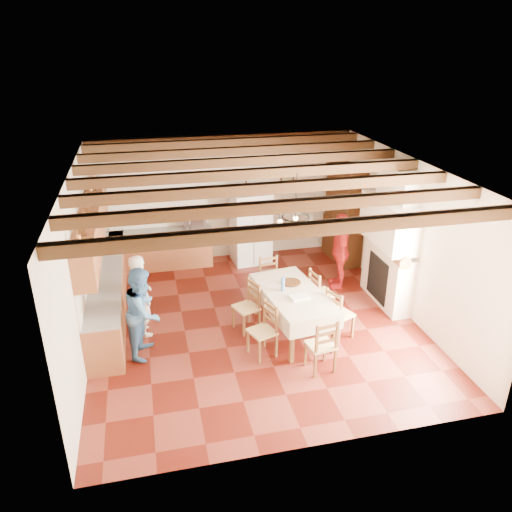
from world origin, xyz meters
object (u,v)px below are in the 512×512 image
at_px(hutch, 345,215).
at_px(chair_right_near, 340,313).
at_px(dining_table, 293,296).
at_px(chair_left_far, 246,307).
at_px(chair_end_near, 321,344).
at_px(person_woman_red, 340,251).
at_px(chair_right_far, 321,292).
at_px(microwave, 195,222).
at_px(person_man, 141,295).
at_px(chair_left_near, 262,331).
at_px(chair_end_far, 271,281).
at_px(person_woman_blue, 144,312).
at_px(refrigerator, 251,227).

bearing_deg(hutch, chair_right_near, -117.77).
height_order(dining_table, chair_left_far, chair_left_far).
bearing_deg(chair_end_near, dining_table, -92.55).
distance_m(chair_right_near, person_woman_red, 2.05).
relative_size(chair_right_far, microwave, 1.85).
bearing_deg(hutch, person_man, -159.23).
relative_size(chair_left_near, microwave, 1.85).
height_order(chair_right_far, microwave, microwave).
bearing_deg(chair_right_near, microwave, 7.48).
distance_m(chair_left_far, chair_right_far, 1.55).
relative_size(chair_end_far, person_woman_red, 0.57).
bearing_deg(person_man, chair_left_near, -139.03).
bearing_deg(chair_left_near, chair_end_near, 34.31).
bearing_deg(chair_left_far, chair_right_near, 48.53).
bearing_deg(hutch, chair_left_near, -134.31).
xyz_separation_m(chair_end_far, person_man, (-2.56, -0.59, 0.30)).
bearing_deg(chair_left_near, microwave, 169.02).
relative_size(chair_end_near, person_man, 0.62).
xyz_separation_m(chair_left_near, person_woman_blue, (-1.92, 0.53, 0.32)).
xyz_separation_m(chair_end_near, person_woman_red, (1.40, 2.74, 0.35)).
bearing_deg(hutch, person_woman_blue, -153.20).
bearing_deg(chair_right_near, person_woman_blue, 63.37).
relative_size(chair_end_far, person_man, 0.62).
bearing_deg(chair_left_near, chair_end_far, 140.74).
bearing_deg(person_woman_blue, chair_end_far, -47.51).
height_order(refrigerator, chair_right_far, refrigerator).
distance_m(chair_right_far, chair_end_far, 1.08).
xyz_separation_m(chair_left_far, chair_end_near, (0.93, -1.46, 0.00)).
xyz_separation_m(chair_left_near, chair_right_near, (1.50, 0.26, 0.00)).
relative_size(chair_left_far, person_woman_blue, 0.60).
bearing_deg(person_woman_red, microwave, -107.16).
bearing_deg(chair_left_far, refrigerator, 145.13).
bearing_deg(person_woman_blue, person_man, 18.72).
bearing_deg(refrigerator, chair_left_far, -109.08).
height_order(refrigerator, person_woman_red, refrigerator).
xyz_separation_m(chair_left_far, person_woman_red, (2.32, 1.28, 0.35)).
bearing_deg(dining_table, chair_right_near, -22.33).
relative_size(hutch, chair_left_near, 2.38).
xyz_separation_m(refrigerator, chair_right_far, (0.78, -2.79, -0.39)).
relative_size(hutch, microwave, 4.40).
distance_m(refrigerator, chair_left_near, 3.93).
xyz_separation_m(chair_end_near, chair_end_far, (-0.21, 2.36, 0.00)).
relative_size(dining_table, person_man, 1.30).
bearing_deg(person_man, chair_left_far, -117.55).
height_order(chair_end_near, chair_end_far, same).
xyz_separation_m(dining_table, microwave, (-1.34, 3.43, 0.29)).
bearing_deg(refrigerator, chair_end_far, -96.10).
height_order(chair_left_near, person_man, person_man).
xyz_separation_m(refrigerator, chair_end_near, (0.17, -4.46, -0.39)).
distance_m(refrigerator, chair_end_far, 2.13).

